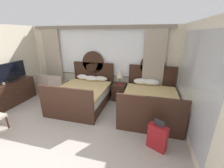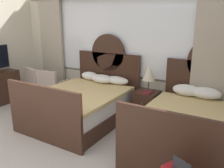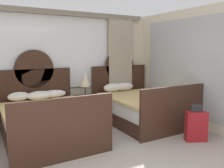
{
  "view_description": "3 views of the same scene",
  "coord_description": "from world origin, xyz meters",
  "px_view_note": "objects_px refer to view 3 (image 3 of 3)",
  "views": [
    {
      "loc": [
        1.91,
        -1.72,
        2.41
      ],
      "look_at": [
        0.97,
        1.82,
        1.11
      ],
      "focal_mm": 22.88,
      "sensor_mm": 36.0,
      "label": 1
    },
    {
      "loc": [
        2.66,
        -1.18,
        2.1
      ],
      "look_at": [
        0.69,
        2.12,
        1.03
      ],
      "focal_mm": 37.51,
      "sensor_mm": 36.0,
      "label": 2
    },
    {
      "loc": [
        -1.36,
        -2.02,
        1.76
      ],
      "look_at": [
        1.0,
        2.11,
        1.06
      ],
      "focal_mm": 37.62,
      "sensor_mm": 36.0,
      "label": 3
    }
  ],
  "objects_px": {
    "bed_near_window": "(47,120)",
    "suitcase_on_floor": "(196,126)",
    "nightstand_between_beds": "(86,109)",
    "bed_near_mirror": "(140,106)",
    "book_on_nightstand": "(90,96)",
    "table_lamp_on_nightstand": "(85,80)"
  },
  "relations": [
    {
      "from": "bed_near_window",
      "to": "suitcase_on_floor",
      "type": "xyz_separation_m",
      "value": [
        2.47,
        -1.55,
        -0.09
      ]
    },
    {
      "from": "nightstand_between_beds",
      "to": "suitcase_on_floor",
      "type": "height_order",
      "value": "suitcase_on_floor"
    },
    {
      "from": "bed_near_mirror",
      "to": "bed_near_window",
      "type": "bearing_deg",
      "value": 179.87
    },
    {
      "from": "nightstand_between_beds",
      "to": "book_on_nightstand",
      "type": "height_order",
      "value": "book_on_nightstand"
    },
    {
      "from": "bed_near_mirror",
      "to": "suitcase_on_floor",
      "type": "xyz_separation_m",
      "value": [
        0.19,
        -1.54,
        -0.09
      ]
    },
    {
      "from": "bed_near_window",
      "to": "book_on_nightstand",
      "type": "relative_size",
      "value": 8.31
    },
    {
      "from": "bed_near_window",
      "to": "bed_near_mirror",
      "type": "distance_m",
      "value": 2.28
    },
    {
      "from": "bed_near_window",
      "to": "table_lamp_on_nightstand",
      "type": "xyz_separation_m",
      "value": [
        1.15,
        0.76,
        0.64
      ]
    },
    {
      "from": "bed_near_window",
      "to": "suitcase_on_floor",
      "type": "height_order",
      "value": "bed_near_window"
    },
    {
      "from": "suitcase_on_floor",
      "to": "nightstand_between_beds",
      "type": "bearing_deg",
      "value": 120.58
    },
    {
      "from": "table_lamp_on_nightstand",
      "to": "book_on_nightstand",
      "type": "relative_size",
      "value": 2.17
    },
    {
      "from": "bed_near_window",
      "to": "book_on_nightstand",
      "type": "bearing_deg",
      "value": 26.59
    },
    {
      "from": "bed_near_window",
      "to": "nightstand_between_beds",
      "type": "height_order",
      "value": "bed_near_window"
    },
    {
      "from": "nightstand_between_beds",
      "to": "book_on_nightstand",
      "type": "xyz_separation_m",
      "value": [
        0.05,
        -0.1,
        0.33
      ]
    },
    {
      "from": "book_on_nightstand",
      "to": "suitcase_on_floor",
      "type": "distance_m",
      "value": 2.52
    },
    {
      "from": "bed_near_mirror",
      "to": "book_on_nightstand",
      "type": "bearing_deg",
      "value": 151.23
    },
    {
      "from": "table_lamp_on_nightstand",
      "to": "suitcase_on_floor",
      "type": "relative_size",
      "value": 0.78
    },
    {
      "from": "book_on_nightstand",
      "to": "suitcase_on_floor",
      "type": "bearing_deg",
      "value": -59.2
    },
    {
      "from": "nightstand_between_beds",
      "to": "table_lamp_on_nightstand",
      "type": "distance_m",
      "value": 0.71
    },
    {
      "from": "bed_near_window",
      "to": "suitcase_on_floor",
      "type": "distance_m",
      "value": 2.91
    },
    {
      "from": "bed_near_mirror",
      "to": "nightstand_between_beds",
      "type": "xyz_separation_m",
      "value": [
        -1.14,
        0.7,
        -0.07
      ]
    },
    {
      "from": "book_on_nightstand",
      "to": "suitcase_on_floor",
      "type": "xyz_separation_m",
      "value": [
        1.28,
        -2.14,
        -0.35
      ]
    }
  ]
}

